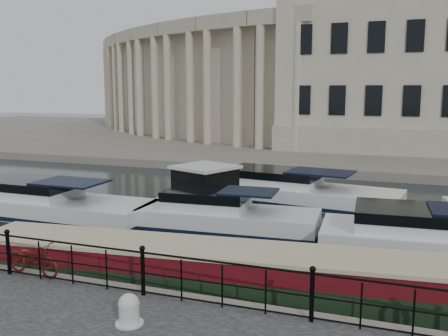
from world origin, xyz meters
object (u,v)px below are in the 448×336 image
Objects in this scene: bicycle at (33,259)px; harbour_hut at (205,192)px; mooring_bollard at (129,310)px; narrowboat at (202,275)px.

harbour_hut is at bearing -0.37° from bicycle.
bicycle reaches higher than mooring_bollard.
mooring_bollard is (3.80, -1.57, -0.14)m from bicycle.
mooring_bollard is at bearing -53.01° from harbour_hut.
mooring_bollard is 0.04× the size of narrowboat.
harbour_hut is (-2.85, 11.26, 0.09)m from mooring_bollard.
bicycle is 0.10× the size of narrowboat.
narrowboat is 8.35m from harbour_hut.
harbour_hut is at bearing 105.56° from narrowboat.
narrowboat is 4.18× the size of harbour_hut.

